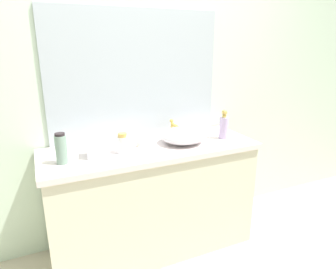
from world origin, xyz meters
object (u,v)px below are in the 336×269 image
Objects in this scene: soap_dispenser at (224,126)px; tissue_box at (96,147)px; lotion_bottle at (61,149)px; candle_jar at (140,144)px; perfume_bottle at (123,144)px; sink_basin at (183,136)px.

soap_dispenser reaches higher than tissue_box.
lotion_bottle is at bearing -179.20° from soap_dispenser.
soap_dispenser is 4.36× the size of candle_jar.
lotion_bottle reaches higher than perfume_bottle.
lotion_bottle is 0.22m from tissue_box.
candle_jar is (-0.32, 0.06, -0.04)m from sink_basin.
tissue_box is at bearing -178.55° from sink_basin.
perfume_bottle is (-0.81, 0.01, -0.03)m from soap_dispenser.
tissue_box is (-0.17, 0.01, 0.00)m from perfume_bottle.
perfume_bottle is (0.39, 0.03, -0.03)m from lotion_bottle.
lotion_bottle is at bearing -169.20° from candle_jar.
tissue_box is 0.34m from candle_jar.
candle_jar is (-0.66, 0.09, -0.08)m from soap_dispenser.
soap_dispenser reaches higher than lotion_bottle.
sink_basin is at bearing 2.87° from perfume_bottle.
candle_jar is at bearing 10.80° from lotion_bottle.
soap_dispenser is 1.47× the size of tissue_box.
tissue_box is 2.96× the size of candle_jar.
soap_dispenser is at bearing -0.91° from tissue_box.
sink_basin is at bearing 174.62° from soap_dispenser.
soap_dispenser is at bearing -5.38° from sink_basin.
soap_dispenser is at bearing -0.59° from perfume_bottle.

